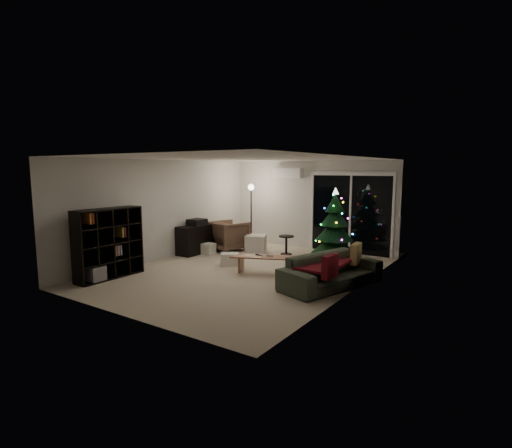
% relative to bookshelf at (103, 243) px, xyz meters
% --- Properties ---
extents(room, '(6.50, 7.51, 2.60)m').
position_rel_bookshelf_xyz_m(room, '(2.71, 3.47, 0.28)').
color(room, beige).
rests_on(room, ground).
extents(bookshelf, '(0.46, 1.49, 1.47)m').
position_rel_bookshelf_xyz_m(bookshelf, '(0.00, 0.00, 0.00)').
color(bookshelf, black).
rests_on(bookshelf, floor).
extents(media_cabinet, '(0.47, 1.23, 0.77)m').
position_rel_bookshelf_xyz_m(media_cabinet, '(0.00, 2.91, -0.35)').
color(media_cabinet, black).
rests_on(media_cabinet, floor).
extents(stereo, '(0.39, 0.46, 0.16)m').
position_rel_bookshelf_xyz_m(stereo, '(0.00, 2.91, 0.11)').
color(stereo, black).
rests_on(stereo, media_cabinet).
extents(armchair, '(1.12, 1.13, 0.84)m').
position_rel_bookshelf_xyz_m(armchair, '(0.51, 3.65, -0.32)').
color(armchair, brown).
rests_on(armchair, floor).
extents(ottoman, '(0.71, 0.71, 0.48)m').
position_rel_bookshelf_xyz_m(ottoman, '(1.30, 3.84, -0.50)').
color(ottoman, beige).
rests_on(ottoman, floor).
extents(cardboard_box_a, '(0.42, 0.33, 0.29)m').
position_rel_bookshelf_xyz_m(cardboard_box_a, '(0.31, 2.94, -0.59)').
color(cardboard_box_a, silver).
rests_on(cardboard_box_a, floor).
extents(cardboard_box_b, '(0.52, 0.50, 0.29)m').
position_rel_bookshelf_xyz_m(cardboard_box_b, '(1.60, 2.27, -0.59)').
color(cardboard_box_b, silver).
rests_on(cardboard_box_b, floor).
extents(side_table, '(0.48, 0.48, 0.51)m').
position_rel_bookshelf_xyz_m(side_table, '(2.11, 4.09, -0.48)').
color(side_table, black).
rests_on(side_table, floor).
extents(floor_lamp, '(0.28, 0.28, 1.78)m').
position_rel_bookshelf_xyz_m(floor_lamp, '(0.76, 4.40, 0.15)').
color(floor_lamp, black).
rests_on(floor_lamp, floor).
extents(sofa, '(1.48, 2.32, 0.63)m').
position_rel_bookshelf_xyz_m(sofa, '(4.30, 2.00, -0.42)').
color(sofa, '#2B3028').
rests_on(sofa, floor).
extents(sofa_throw, '(0.68, 1.56, 0.05)m').
position_rel_bookshelf_xyz_m(sofa_throw, '(4.20, 2.00, -0.28)').
color(sofa_throw, '#43100B').
rests_on(sofa_throw, sofa).
extents(cushion_a, '(0.16, 0.43, 0.42)m').
position_rel_bookshelf_xyz_m(cushion_a, '(4.55, 2.65, -0.16)').
color(cushion_a, '#8D7D50').
rests_on(cushion_a, sofa).
extents(cushion_b, '(0.15, 0.42, 0.42)m').
position_rel_bookshelf_xyz_m(cushion_b, '(4.55, 1.35, -0.16)').
color(cushion_b, '#43100B').
rests_on(cushion_b, sofa).
extents(coffee_table, '(1.38, 0.93, 0.41)m').
position_rel_bookshelf_xyz_m(coffee_table, '(2.75, 2.01, -0.53)').
color(coffee_table, '#926042').
rests_on(coffee_table, floor).
extents(remote_a, '(0.16, 0.05, 0.02)m').
position_rel_bookshelf_xyz_m(remote_a, '(2.60, 2.01, -0.31)').
color(remote_a, black).
rests_on(remote_a, coffee_table).
extents(remote_b, '(0.16, 0.09, 0.02)m').
position_rel_bookshelf_xyz_m(remote_b, '(2.85, 2.06, -0.31)').
color(remote_b, slate).
rests_on(remote_b, coffee_table).
extents(christmas_tree, '(1.38, 1.38, 1.83)m').
position_rel_bookshelf_xyz_m(christmas_tree, '(3.51, 3.99, 0.18)').
color(christmas_tree, '#0A3419').
rests_on(christmas_tree, floor).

